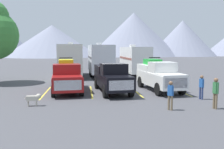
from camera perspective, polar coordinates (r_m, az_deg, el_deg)
The scene contains 16 objects.
ground_plane at distance 19.88m, azimuth 0.10°, elevation -3.53°, with size 240.00×240.00×0.00m, color #47474C.
pickup_truck_a at distance 19.44m, azimuth -10.40°, elevation -0.37°, with size 2.65×6.04×2.58m.
pickup_truck_b at distance 18.77m, azimuth -0.05°, elevation -0.59°, with size 2.52×5.98×2.21m.
pickup_truck_c at distance 19.85m, azimuth 10.63°, elevation -0.10°, with size 2.49×5.90×2.59m.
lot_stripe_a at distance 19.30m, azimuth -14.99°, elevation -4.03°, with size 0.12×5.50×0.01m, color gold.
lot_stripe_b at distance 19.08m, azimuth -4.78°, elevation -3.95°, with size 0.12×5.50×0.01m, color gold.
lot_stripe_c at distance 19.47m, azimuth 5.33°, elevation -3.76°, with size 0.12×5.50×0.01m, color gold.
lot_stripe_d at distance 20.42m, azimuth 14.77°, elevation -3.47°, with size 0.12×5.50×0.01m, color gold.
camper_trailer_a at distance 29.15m, azimuth -9.49°, elevation 3.64°, with size 2.85×9.17×4.02m.
camper_trailer_b at distance 29.38m, azimuth -2.73°, elevation 3.67°, with size 2.77×8.82×3.96m.
camper_trailer_c at distance 29.82m, azimuth 5.18°, elevation 3.48°, with size 2.57×8.51×3.75m.
person_a at distance 14.70m, azimuth 22.68°, elevation -3.54°, with size 0.25×0.37×1.71m.
person_b at distance 13.66m, azimuth 13.29°, elevation -4.28°, with size 0.29×0.29×1.57m.
person_c at distance 17.09m, azimuth 19.86°, elevation -2.40°, with size 0.28×0.31×1.58m.
dog at distance 15.01m, azimuth -17.39°, elevation -5.14°, with size 0.96×0.30×0.71m.
mountain_ridge at distance 102.41m, azimuth -0.63°, elevation 8.57°, with size 154.44×42.35×17.96m.
Camera 1 is at (-2.19, -19.47, 3.33)m, focal length 39.82 mm.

